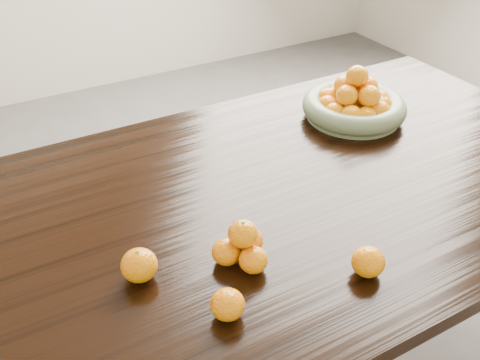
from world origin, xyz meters
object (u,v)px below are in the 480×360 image
dining_table (251,227)px  orange_pyramid (243,246)px  fruit_bowl (354,104)px  loose_orange_0 (139,265)px

dining_table → orange_pyramid: (-0.13, -0.18, 0.13)m
dining_table → fruit_bowl: fruit_bowl is taller
dining_table → loose_orange_0: loose_orange_0 is taller
fruit_bowl → loose_orange_0: fruit_bowl is taller
fruit_bowl → loose_orange_0: 0.88m
fruit_bowl → orange_pyramid: 0.73m
fruit_bowl → dining_table: bearing=-156.6°
orange_pyramid → loose_orange_0: size_ratio=1.62×
loose_orange_0 → dining_table: bearing=20.5°
dining_table → fruit_bowl: (0.48, 0.21, 0.13)m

